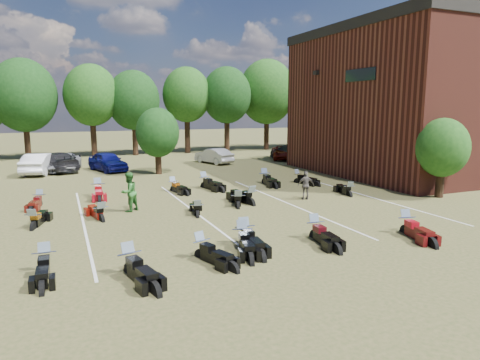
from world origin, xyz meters
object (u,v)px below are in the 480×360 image
motorcycle_3 (245,244)px  motorcycle_7 (102,221)px  motorcycle_14 (40,206)px  motorcycle_0 (46,272)px  car_4 (108,161)px  person_grey (306,185)px  person_green (129,192)px

motorcycle_3 → motorcycle_7: (-4.50, 5.38, 0.00)m
motorcycle_7 → motorcycle_14: bearing=-71.5°
motorcycle_0 → motorcycle_7: bearing=70.5°
car_4 → person_grey: bearing=-78.2°
person_grey → motorcycle_14: (-13.19, 3.97, -0.78)m
car_4 → motorcycle_0: 21.50m
motorcycle_0 → motorcycle_7: motorcycle_0 is taller
motorcycle_3 → person_grey: bearing=48.5°
person_green → motorcycle_3: bearing=77.6°
car_4 → person_grey: size_ratio=2.84×
motorcycle_3 → motorcycle_14: motorcycle_3 is taller
motorcycle_14 → person_green: bearing=-24.6°
person_grey → motorcycle_3: bearing=58.9°
person_green → motorcycle_3: person_green is taller
person_green → motorcycle_14: person_green is taller
motorcycle_0 → motorcycle_3: motorcycle_3 is taller
person_grey → motorcycle_0: size_ratio=0.70×
motorcycle_14 → motorcycle_7: bearing=-46.7°
person_grey → motorcycle_7: bearing=17.5°
motorcycle_3 → person_green: bearing=119.8°
car_4 → motorcycle_14: car_4 is taller
person_green → motorcycle_14: (-4.01, 3.01, -0.94)m
person_grey → motorcycle_0: (-12.70, -5.86, -0.78)m
person_grey → motorcycle_7: person_grey is taller
motorcycle_7 → motorcycle_14: 5.05m
motorcycle_14 → car_4: bearing=80.6°
person_grey → person_green: bearing=9.6°
car_4 → person_green: bearing=-109.8°
person_grey → motorcycle_3: (-6.09, -5.75, -0.78)m
person_green → motorcycle_7: bearing=5.9°
person_green → motorcycle_0: (-3.52, -6.82, -0.94)m
motorcycle_3 → motorcycle_14: size_ratio=1.17×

